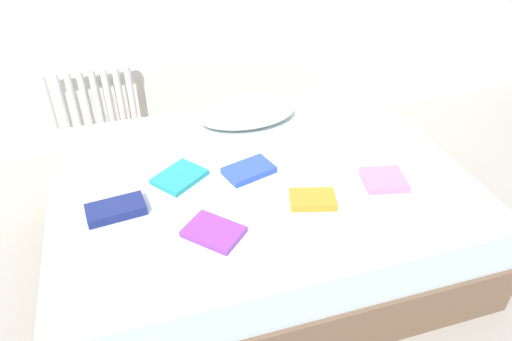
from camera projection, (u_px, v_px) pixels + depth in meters
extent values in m
plane|color=#9E998E|center=(259.00, 246.00, 2.57)|extent=(8.00, 8.00, 0.00)
cube|color=brown|center=(259.00, 227.00, 2.49)|extent=(2.00, 1.50, 0.28)
cube|color=silver|center=(259.00, 191.00, 2.35)|extent=(1.96, 1.46, 0.22)
cylinder|color=white|center=(51.00, 111.00, 3.04)|extent=(0.04, 0.04, 0.57)
cylinder|color=white|center=(63.00, 110.00, 3.05)|extent=(0.04, 0.04, 0.57)
cylinder|color=white|center=(75.00, 108.00, 3.07)|extent=(0.04, 0.04, 0.57)
cylinder|color=white|center=(87.00, 107.00, 3.09)|extent=(0.04, 0.04, 0.57)
cylinder|color=white|center=(98.00, 105.00, 3.11)|extent=(0.04, 0.04, 0.57)
cylinder|color=white|center=(110.00, 104.00, 3.12)|extent=(0.04, 0.04, 0.57)
cylinder|color=white|center=(121.00, 102.00, 3.14)|extent=(0.04, 0.04, 0.57)
cylinder|color=white|center=(132.00, 101.00, 3.16)|extent=(0.04, 0.04, 0.57)
cube|color=white|center=(84.00, 69.00, 2.94)|extent=(0.56, 0.04, 0.04)
cube|color=white|center=(100.00, 140.00, 3.25)|extent=(0.56, 0.04, 0.04)
ellipsoid|color=white|center=(246.00, 112.00, 2.67)|extent=(0.57, 0.35, 0.12)
cube|color=orange|center=(312.00, 199.00, 2.09)|extent=(0.23, 0.18, 0.04)
cube|color=#2847B7|center=(249.00, 170.00, 2.27)|extent=(0.27, 0.21, 0.03)
cube|color=pink|center=(384.00, 180.00, 2.21)|extent=(0.23, 0.22, 0.03)
cube|color=navy|center=(116.00, 209.00, 2.02)|extent=(0.26, 0.16, 0.04)
cube|color=purple|center=(214.00, 232.00, 1.92)|extent=(0.28, 0.28, 0.03)
cube|color=teal|center=(180.00, 177.00, 2.23)|extent=(0.29, 0.28, 0.03)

